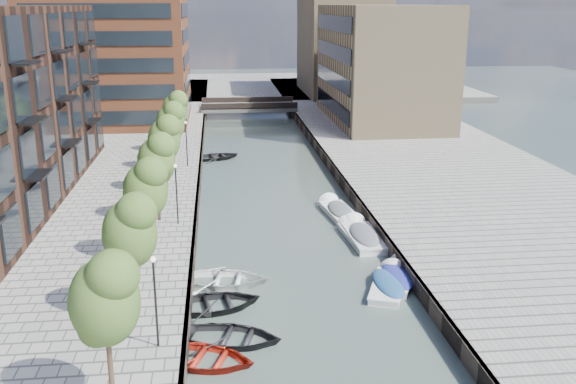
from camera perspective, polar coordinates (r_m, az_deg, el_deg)
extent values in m
plane|color=#38473F|center=(59.18, -1.90, 1.57)|extent=(300.00, 300.00, 0.00)
cube|color=gray|center=(62.31, 12.94, 2.39)|extent=(20.00, 140.00, 1.00)
cube|color=#332823|center=(58.92, -7.83, 1.85)|extent=(0.25, 140.00, 1.00)
cube|color=#332823|center=(59.82, 3.94, 2.19)|extent=(0.25, 140.00, 1.00)
cube|color=gray|center=(118.04, -4.22, 9.22)|extent=(80.00, 40.00, 1.00)
cube|color=#9F8861|center=(81.94, 8.24, 11.23)|extent=(12.00, 25.00, 14.00)
cube|color=#9F8861|center=(107.18, 4.75, 13.05)|extent=(12.00, 20.00, 16.00)
cube|color=gray|center=(90.22, -3.52, 7.54)|extent=(13.00, 6.00, 0.60)
cube|color=#332823|center=(87.36, -3.43, 7.65)|extent=(13.00, 0.40, 0.80)
cube|color=#332823|center=(92.90, -3.61, 8.17)|extent=(13.00, 0.40, 0.80)
cylinder|color=#382619|center=(24.84, -15.52, -14.57)|extent=(0.20, 0.20, 3.20)
ellipsoid|color=#34521E|center=(23.58, -16.03, -8.87)|extent=(2.50, 2.50, 3.25)
cylinder|color=#382619|center=(31.00, -13.58, -7.95)|extent=(0.20, 0.20, 3.20)
ellipsoid|color=#34521E|center=(30.00, -13.92, -3.20)|extent=(2.50, 2.50, 3.25)
cylinder|color=#382619|center=(37.45, -12.32, -3.56)|extent=(0.20, 0.20, 3.20)
ellipsoid|color=#34521E|center=(36.63, -12.58, 0.46)|extent=(2.50, 2.50, 3.25)
cylinder|color=#382619|center=(44.07, -11.45, -0.47)|extent=(0.20, 0.20, 3.20)
ellipsoid|color=#34521E|center=(43.37, -11.65, 2.98)|extent=(2.50, 2.50, 3.25)
cylinder|color=#382619|center=(50.79, -10.81, 1.81)|extent=(0.20, 0.20, 3.20)
ellipsoid|color=#34521E|center=(50.19, -10.98, 4.82)|extent=(2.50, 2.50, 3.25)
cylinder|color=#382619|center=(57.58, -10.32, 3.55)|extent=(0.20, 0.20, 3.20)
ellipsoid|color=#34521E|center=(57.05, -10.46, 6.22)|extent=(2.50, 2.50, 3.25)
cylinder|color=#382619|center=(64.41, -9.93, 4.92)|extent=(0.20, 0.20, 3.20)
ellipsoid|color=#34521E|center=(63.94, -10.05, 7.32)|extent=(2.50, 2.50, 3.25)
cylinder|color=black|center=(27.97, -11.68, -9.68)|extent=(0.10, 0.10, 4.00)
sphere|color=#FFF2CC|center=(27.17, -11.92, -5.88)|extent=(0.24, 0.24, 0.24)
cylinder|color=black|center=(42.90, -9.86, -0.29)|extent=(0.10, 0.10, 4.00)
sphere|color=#FFF2CC|center=(42.37, -9.99, 2.30)|extent=(0.24, 0.24, 0.24)
cylinder|color=black|center=(58.39, -9.00, 4.19)|extent=(0.10, 0.10, 4.00)
sphere|color=#FFF2CC|center=(58.01, -9.09, 6.12)|extent=(0.24, 0.24, 0.24)
imported|color=black|center=(30.77, -5.00, -13.14)|extent=(5.45, 4.52, 0.98)
imported|color=black|center=(33.86, -6.61, -10.27)|extent=(5.54, 4.38, 1.04)
imported|color=#A72012|center=(29.30, -7.53, -14.86)|extent=(5.53, 4.72, 0.97)
imported|color=white|center=(36.53, -5.78, -8.17)|extent=(5.61, 4.34, 1.07)
imported|color=black|center=(65.48, -6.40, 2.92)|extent=(5.65, 4.79, 0.99)
cube|color=white|center=(36.03, 8.86, -8.57)|extent=(3.05, 4.61, 0.61)
cube|color=white|center=(35.89, 8.88, -8.10)|extent=(3.16, 4.72, 0.09)
cone|color=white|center=(37.97, 9.22, -7.17)|extent=(1.80, 1.37, 1.60)
ellipsoid|color=navy|center=(35.87, 8.88, -8.03)|extent=(2.83, 4.22, 0.53)
cube|color=silver|center=(42.82, 6.79, -4.34)|extent=(2.09, 5.23, 0.73)
cube|color=silver|center=(42.69, 6.81, -3.85)|extent=(2.19, 5.34, 0.11)
cone|color=silver|center=(45.15, 5.95, -3.14)|extent=(1.94, 1.08, 1.91)
ellipsoid|color=#56595D|center=(42.67, 6.81, -3.78)|extent=(1.96, 4.78, 0.63)
cube|color=silver|center=(43.23, 6.28, -4.14)|extent=(1.98, 4.48, 0.62)
cube|color=silver|center=(43.12, 6.29, -3.72)|extent=(2.06, 4.58, 0.09)
cone|color=silver|center=(45.17, 5.46, -3.14)|extent=(1.68, 0.99, 1.61)
cube|color=silver|center=(37.05, 9.62, -7.89)|extent=(3.03, 4.48, 0.59)
cube|color=silver|center=(36.92, 9.64, -7.44)|extent=(3.14, 4.59, 0.09)
cone|color=silver|center=(38.95, 9.99, -6.59)|extent=(1.75, 1.35, 1.55)
ellipsoid|color=navy|center=(36.90, 9.64, -7.37)|extent=(2.81, 4.10, 0.51)
cube|color=white|center=(47.83, 4.60, -2.04)|extent=(2.33, 4.92, 0.67)
cube|color=white|center=(47.72, 4.61, -1.63)|extent=(2.43, 5.03, 0.10)
cone|color=white|center=(49.96, 3.76, -1.16)|extent=(1.85, 1.14, 1.75)
ellipsoid|color=#515458|center=(47.70, 4.61, -1.57)|extent=(2.18, 4.50, 0.58)
imported|color=silver|center=(83.37, 4.38, 6.99)|extent=(2.17, 3.66, 1.17)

